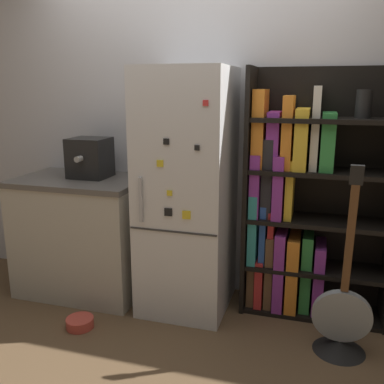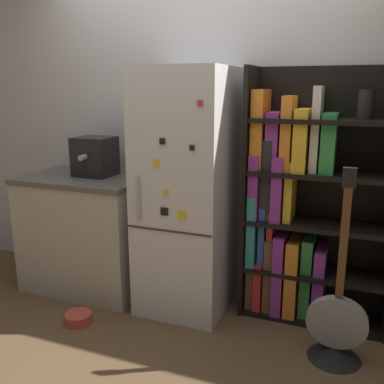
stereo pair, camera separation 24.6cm
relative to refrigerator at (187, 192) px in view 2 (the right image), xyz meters
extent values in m
plane|color=brown|center=(0.00, -0.13, -0.87)|extent=(16.00, 16.00, 0.00)
cube|color=silver|center=(0.00, 0.35, 0.43)|extent=(8.00, 0.05, 2.60)
cube|color=silver|center=(0.00, 0.00, 0.00)|extent=(0.61, 0.65, 1.73)
cube|color=#333333|center=(0.00, -0.32, -0.19)|extent=(0.60, 0.01, 0.01)
cube|color=#B2B2B7|center=(-0.21, -0.34, 0.01)|extent=(0.02, 0.02, 0.30)
cube|color=red|center=(0.22, -0.33, 0.64)|extent=(0.03, 0.01, 0.03)
cube|color=yellow|center=(-0.08, -0.33, 0.26)|extent=(0.04, 0.01, 0.04)
cube|color=black|center=(-0.03, -0.33, 0.40)|extent=(0.04, 0.01, 0.04)
cube|color=black|center=(0.17, -0.33, 0.37)|extent=(0.03, 0.01, 0.03)
cube|color=yellow|center=(-0.02, -0.33, 0.07)|extent=(0.04, 0.01, 0.04)
cube|color=yellow|center=(0.10, -0.33, -0.06)|extent=(0.05, 0.01, 0.05)
cube|color=black|center=(-0.03, -0.33, -0.06)|extent=(0.05, 0.01, 0.05)
cube|color=black|center=(0.42, 0.14, 0.00)|extent=(0.03, 0.37, 1.73)
cube|color=black|center=(0.90, 0.31, 0.00)|extent=(0.99, 0.03, 1.73)
cube|color=black|center=(0.90, 0.14, -0.85)|extent=(0.93, 0.34, 0.03)
cube|color=black|center=(0.90, 0.14, -0.52)|extent=(0.93, 0.34, 0.03)
cube|color=black|center=(0.90, 0.14, -0.17)|extent=(0.93, 0.34, 0.03)
cube|color=black|center=(0.90, 0.14, 0.17)|extent=(0.93, 0.34, 0.03)
cube|color=black|center=(0.90, 0.14, 0.52)|extent=(0.93, 0.34, 0.03)
cube|color=brown|center=(0.47, 0.15, -0.60)|extent=(0.05, 0.28, 0.46)
cube|color=red|center=(0.53, 0.14, -0.66)|extent=(0.06, 0.31, 0.35)
cube|color=brown|center=(0.60, 0.14, -0.57)|extent=(0.06, 0.29, 0.54)
cube|color=purple|center=(0.67, 0.13, -0.55)|extent=(0.07, 0.32, 0.58)
cube|color=orange|center=(0.76, 0.13, -0.56)|extent=(0.08, 0.31, 0.54)
cube|color=#338C3F|center=(0.85, 0.14, -0.55)|extent=(0.07, 0.25, 0.56)
cube|color=purple|center=(0.94, 0.15, -0.59)|extent=(0.07, 0.31, 0.50)
cube|color=teal|center=(0.47, 0.14, -0.25)|extent=(0.06, 0.32, 0.51)
cube|color=#2D59B2|center=(0.54, 0.14, -0.29)|extent=(0.04, 0.26, 0.43)
cube|color=red|center=(0.60, 0.15, -0.31)|extent=(0.04, 0.27, 0.39)
cube|color=purple|center=(0.48, 0.13, 0.06)|extent=(0.07, 0.30, 0.44)
cube|color=#262628|center=(0.55, 0.14, 0.12)|extent=(0.07, 0.25, 0.55)
cube|color=purple|center=(0.63, 0.13, 0.06)|extent=(0.07, 0.30, 0.44)
cube|color=gold|center=(0.71, 0.13, 0.05)|extent=(0.05, 0.25, 0.41)
cube|color=orange|center=(0.48, 0.14, 0.45)|extent=(0.08, 0.27, 0.53)
cube|color=purple|center=(0.58, 0.14, 0.38)|extent=(0.08, 0.24, 0.38)
cube|color=orange|center=(0.67, 0.13, 0.43)|extent=(0.07, 0.25, 0.49)
cube|color=gold|center=(0.76, 0.13, 0.39)|extent=(0.09, 0.28, 0.41)
cube|color=silver|center=(0.85, 0.15, 0.46)|extent=(0.05, 0.24, 0.55)
cube|color=#338C3F|center=(0.93, 0.14, 0.38)|extent=(0.09, 0.25, 0.38)
cylinder|color=black|center=(1.13, 0.14, 0.63)|extent=(0.10, 0.10, 0.18)
cube|color=#BCB7A8|center=(-0.86, 0.00, -0.43)|extent=(0.96, 0.64, 0.88)
cube|color=#5B5651|center=(-0.86, 0.00, 0.03)|extent=(0.98, 0.66, 0.04)
cube|color=black|center=(-0.80, 0.05, 0.21)|extent=(0.29, 0.26, 0.30)
cylinder|color=#A5A39E|center=(-0.80, -0.11, 0.22)|extent=(0.04, 0.06, 0.04)
cone|color=black|center=(1.08, -0.31, -0.84)|extent=(0.32, 0.32, 0.06)
cylinder|color=gray|center=(1.08, -0.31, -0.63)|extent=(0.36, 0.09, 0.36)
cube|color=brown|center=(1.08, -0.38, -0.11)|extent=(0.04, 0.11, 0.67)
cube|color=black|center=(1.08, -0.44, 0.27)|extent=(0.07, 0.04, 0.11)
cylinder|color=#D84C3F|center=(-0.60, -0.54, -0.83)|extent=(0.19, 0.19, 0.07)
torus|color=#D84C3F|center=(-0.60, -0.54, -0.80)|extent=(0.19, 0.19, 0.01)
camera|label=1|loc=(0.88, -2.82, 0.73)|focal=40.00mm
camera|label=2|loc=(1.11, -2.74, 0.73)|focal=40.00mm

